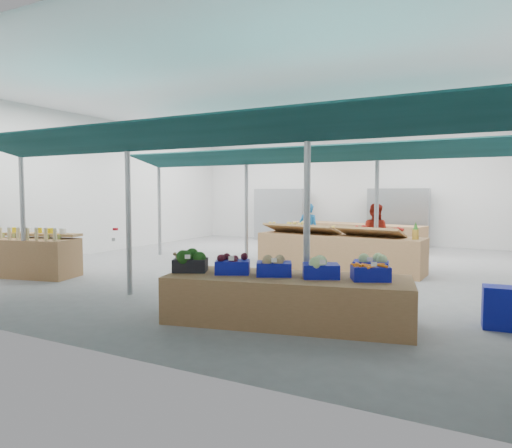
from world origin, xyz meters
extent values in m
plane|color=slate|center=(0.00, 0.00, 0.00)|extent=(13.00, 13.00, 0.00)
plane|color=silver|center=(0.00, 0.00, 4.20)|extent=(13.00, 13.00, 0.00)
plane|color=silver|center=(0.00, 6.50, 2.10)|extent=(12.00, 0.00, 12.00)
plane|color=silver|center=(-6.00, 0.00, 2.10)|extent=(0.00, 13.00, 13.00)
cylinder|color=gray|center=(-4.00, -4.00, 1.50)|extent=(0.10, 0.10, 3.00)
cylinder|color=gray|center=(-4.00, 0.50, 1.50)|extent=(0.10, 0.10, 3.00)
cylinder|color=gray|center=(-1.00, -4.00, 1.50)|extent=(0.10, 0.10, 3.00)
cylinder|color=gray|center=(-1.00, 0.50, 1.50)|extent=(0.10, 0.10, 3.00)
cylinder|color=gray|center=(2.50, -4.00, 1.50)|extent=(0.10, 0.10, 3.00)
cylinder|color=gray|center=(2.50, 0.50, 1.50)|extent=(0.10, 0.10, 3.00)
cylinder|color=gray|center=(0.75, -4.00, 2.85)|extent=(10.00, 0.06, 0.06)
cylinder|color=gray|center=(0.75, 0.50, 2.85)|extent=(10.00, 0.06, 0.06)
cube|color=#0B2E2F|center=(0.75, -4.65, 2.78)|extent=(9.50, 1.28, 0.30)
cube|color=#0B2E2F|center=(0.75, -3.35, 2.78)|extent=(9.50, 1.28, 0.30)
cube|color=#0B2E2F|center=(0.75, -0.15, 2.78)|extent=(9.50, 1.28, 0.30)
cube|color=#0B2E2F|center=(0.75, 1.15, 2.78)|extent=(9.50, 1.28, 0.30)
cube|color=#B23F33|center=(-2.50, 6.00, 1.00)|extent=(2.00, 0.50, 2.00)
cube|color=#B23F33|center=(2.00, 6.00, 1.00)|extent=(2.00, 0.50, 2.00)
cube|color=brown|center=(-4.15, -3.66, 0.43)|extent=(2.06, 1.27, 0.85)
cube|color=#997247|center=(-4.21, -3.40, 0.93)|extent=(1.96, 0.80, 0.06)
cube|color=brown|center=(2.33, -4.34, 0.34)|extent=(3.67, 1.90, 0.68)
cube|color=brown|center=(1.65, 0.32, 0.43)|extent=(4.06, 1.23, 0.86)
cube|color=brown|center=(0.81, 4.89, 0.42)|extent=(4.70, 1.84, 0.83)
cube|color=#0D138F|center=(5.10, -3.25, 0.30)|extent=(0.52, 0.39, 0.59)
imported|color=#1B68B3|center=(0.45, 1.42, 0.80)|extent=(0.61, 0.42, 1.60)
imported|color=maroon|center=(2.25, 1.42, 0.80)|extent=(0.82, 0.66, 1.60)
cube|color=black|center=(0.86, -4.67, 0.78)|extent=(0.60, 0.53, 0.20)
cube|color=white|center=(0.96, -4.87, 0.94)|extent=(0.08, 0.04, 0.06)
cube|color=#0D138F|center=(1.53, -4.52, 0.78)|extent=(0.60, 0.53, 0.20)
cube|color=white|center=(1.62, -4.72, 0.94)|extent=(0.08, 0.04, 0.06)
cube|color=#0D138F|center=(2.15, -4.38, 0.78)|extent=(0.60, 0.53, 0.20)
cube|color=white|center=(2.24, -4.58, 0.94)|extent=(0.08, 0.04, 0.06)
cube|color=#0D138F|center=(2.81, -4.24, 0.78)|extent=(0.60, 0.53, 0.20)
cube|color=white|center=(2.90, -4.43, 0.94)|extent=(0.08, 0.04, 0.06)
cube|color=#0D138F|center=(3.47, -4.09, 0.78)|extent=(0.60, 0.53, 0.20)
cube|color=white|center=(3.57, -4.29, 0.94)|extent=(0.08, 0.04, 0.06)
sphere|color=brown|center=(0.75, -4.82, 0.92)|extent=(0.09, 0.09, 0.09)
sphere|color=brown|center=(0.70, -4.84, 0.96)|extent=(0.06, 0.06, 0.06)
cylinder|color=red|center=(-2.25, -3.07, 1.10)|extent=(0.12, 0.12, 0.05)
cube|color=white|center=(-2.25, -3.13, 0.88)|extent=(0.10, 0.01, 0.07)
cube|color=#997247|center=(0.69, 0.29, 0.98)|extent=(1.98, 0.94, 0.26)
cube|color=#997247|center=(2.45, 0.17, 0.98)|extent=(1.58, 0.88, 0.26)
cylinder|color=#8C6019|center=(3.45, 0.10, 0.97)|extent=(0.14, 0.14, 0.22)
cone|color=#26661E|center=(3.45, 0.10, 1.16)|extent=(0.12, 0.12, 0.18)
cube|color=#0D138F|center=(3.38, -3.66, 0.78)|extent=(0.55, 0.43, 0.20)
cube|color=white|center=(3.41, -3.88, 0.94)|extent=(0.08, 0.02, 0.06)
camera|label=1|loc=(4.96, -10.33, 1.89)|focal=32.00mm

